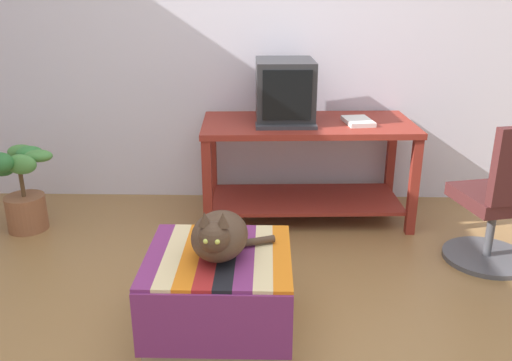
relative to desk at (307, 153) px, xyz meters
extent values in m
plane|color=olive|center=(-0.40, -1.60, -0.49)|extent=(14.00, 14.00, 0.00)
cube|color=silver|center=(-0.40, 0.45, 0.81)|extent=(8.00, 0.10, 2.60)
cube|color=maroon|center=(-0.67, -0.33, -0.15)|extent=(0.06, 0.06, 0.67)
cube|color=maroon|center=(0.69, -0.27, -0.15)|extent=(0.06, 0.06, 0.67)
cube|color=maroon|center=(0.67, 0.33, -0.15)|extent=(0.06, 0.06, 0.67)
cube|color=maroon|center=(-0.69, 0.27, -0.15)|extent=(0.06, 0.06, 0.67)
cube|color=maroon|center=(0.00, 0.00, -0.35)|extent=(1.35, 0.63, 0.02)
cube|color=maroon|center=(0.00, 0.00, 0.20)|extent=(1.47, 0.74, 0.04)
cube|color=#28282B|center=(-0.16, 0.05, 0.23)|extent=(0.28, 0.32, 0.02)
cube|color=#28282B|center=(-0.16, 0.05, 0.43)|extent=(0.41, 0.46, 0.41)
cube|color=black|center=(-0.15, -0.18, 0.44)|extent=(0.32, 0.03, 0.32)
cube|color=#333338|center=(-0.16, -0.16, 0.23)|extent=(0.41, 0.17, 0.02)
cube|color=white|center=(0.34, -0.04, 0.24)|extent=(0.21, 0.28, 0.03)
cube|color=tan|center=(-0.50, -1.37, -0.29)|extent=(0.65, 0.60, 0.39)
cube|color=#7A2D6B|center=(-0.50, -1.70, -0.25)|extent=(0.68, 0.01, 0.31)
cube|color=#7A2D6B|center=(-0.80, -1.37, -0.08)|extent=(0.08, 0.64, 0.02)
cube|color=beige|center=(-0.71, -1.37, -0.08)|extent=(0.08, 0.64, 0.02)
cube|color=orange|center=(-0.63, -1.37, -0.08)|extent=(0.08, 0.64, 0.02)
cube|color=#AD2323|center=(-0.54, -1.37, -0.08)|extent=(0.08, 0.64, 0.02)
cube|color=black|center=(-0.46, -1.37, -0.08)|extent=(0.08, 0.64, 0.02)
cube|color=#7A2D6B|center=(-0.37, -1.37, -0.08)|extent=(0.08, 0.64, 0.02)
cube|color=beige|center=(-0.29, -1.37, -0.08)|extent=(0.08, 0.64, 0.02)
cube|color=orange|center=(-0.20, -1.37, -0.08)|extent=(0.08, 0.64, 0.02)
ellipsoid|color=#473323|center=(-0.49, -1.39, 0.03)|extent=(0.29, 0.38, 0.21)
sphere|color=#473323|center=(-0.50, -1.52, 0.08)|extent=(0.14, 0.14, 0.14)
cylinder|color=#473323|center=(-0.37, -1.30, -0.05)|extent=(0.28, 0.13, 0.04)
cone|color=#473323|center=(-0.54, -1.52, 0.17)|extent=(0.06, 0.06, 0.06)
cone|color=#473323|center=(-0.46, -1.52, 0.17)|extent=(0.06, 0.06, 0.06)
sphere|color=#C6D151|center=(-0.53, -1.58, 0.09)|extent=(0.02, 0.02, 0.02)
sphere|color=#C6D151|center=(-0.48, -1.58, 0.09)|extent=(0.02, 0.02, 0.02)
cylinder|color=brown|center=(-1.93, -0.26, -0.36)|extent=(0.27, 0.27, 0.24)
cylinder|color=brown|center=(-1.93, -0.26, -0.16)|extent=(0.03, 0.03, 0.16)
ellipsoid|color=#4C8E42|center=(-1.79, -0.26, 0.04)|extent=(0.19, 0.12, 0.08)
ellipsoid|color=#38843D|center=(-1.88, -0.19, 0.04)|extent=(0.18, 0.15, 0.09)
ellipsoid|color=#4C8E42|center=(-1.97, -0.11, 0.03)|extent=(0.20, 0.10, 0.10)
ellipsoid|color=#2D7033|center=(-2.04, -0.26, -0.05)|extent=(0.16, 0.10, 0.09)
ellipsoid|color=#2D7033|center=(-1.98, -0.40, 0.04)|extent=(0.17, 0.14, 0.13)
ellipsoid|color=#4C8E42|center=(-1.87, -0.34, 0.01)|extent=(0.20, 0.09, 0.13)
cylinder|color=#4C4C51|center=(1.08, -0.63, -0.47)|extent=(0.52, 0.52, 0.03)
cylinder|color=#4C4C51|center=(1.08, -0.63, -0.29)|extent=(0.05, 0.05, 0.34)
cube|color=#471E1E|center=(1.08, -0.63, -0.08)|extent=(0.50, 0.50, 0.08)
camera|label=1|loc=(-0.27, -3.61, 1.11)|focal=37.74mm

